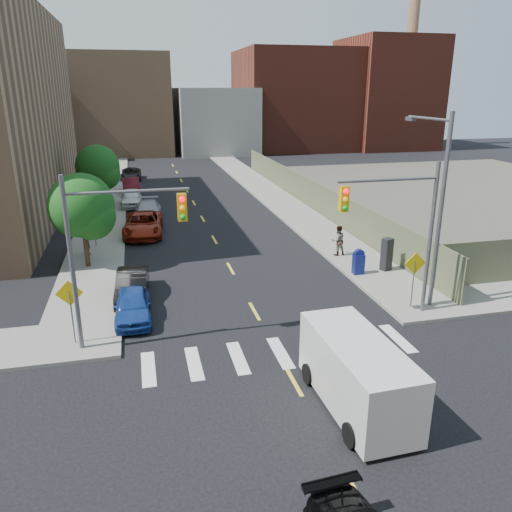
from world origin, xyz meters
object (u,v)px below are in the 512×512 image
parked_car_black (132,285)px  parked_car_silver (148,210)px  cargo_van (355,371)px  parked_car_maroon (131,186)px  parked_car_grey (131,174)px  mailbox (359,262)px  parked_car_blue (133,305)px  payphone (387,254)px  pedestrian_west (87,242)px  parked_car_white (131,198)px  pedestrian_east (338,241)px  parked_car_red (143,224)px

parked_car_black → parked_car_silver: 15.94m
parked_car_black → cargo_van: (6.99, -10.73, 0.56)m
parked_car_maroon → cargo_van: (6.99, -37.42, 0.47)m
parked_car_grey → cargo_van: (6.99, -45.55, 0.58)m
parked_car_silver → mailbox: mailbox is taller
parked_car_blue → parked_car_silver: 18.40m
parked_car_black → parked_car_maroon: 26.69m
parked_car_maroon → payphone: payphone is taller
parked_car_maroon → pedestrian_west: pedestrian_west is taller
parked_car_white → parked_car_grey: size_ratio=0.94×
parked_car_blue → parked_car_black: size_ratio=0.95×
pedestrian_east → parked_car_maroon: bearing=-69.3°
parked_car_black → pedestrian_west: size_ratio=2.57×
parked_car_red → parked_car_black: bearing=-89.7°
pedestrian_east → parked_car_black: bearing=8.8°
parked_car_blue → parked_car_red: parked_car_red is taller
parked_car_black → parked_car_grey: 34.82m
parked_car_red → parked_car_maroon: parked_car_red is taller
parked_car_blue → parked_car_silver: bearing=86.0°
parked_car_grey → pedestrian_east: pedestrian_east is taller
parked_car_red → parked_car_maroon: (-0.81, 15.31, -0.01)m
parked_car_black → parked_car_maroon: parked_car_maroon is taller
parked_car_blue → parked_car_black: 2.47m
parked_car_maroon → pedestrian_east: bearing=-64.4°
parked_car_maroon → parked_car_white: bearing=-92.3°
parked_car_blue → mailbox: 12.42m
parked_car_black → parked_car_white: 20.84m
parked_car_white → parked_car_maroon: (0.00, 5.86, -0.00)m
payphone → parked_car_silver: bearing=107.6°
mailbox → parked_car_red: bearing=135.3°
parked_car_black → payphone: bearing=5.7°
pedestrian_west → parked_car_grey: bearing=4.7°
parked_car_red → pedestrian_west: size_ratio=3.47×
parked_car_blue → parked_car_white: 23.30m
parked_car_silver → parked_car_maroon: bearing=98.9°
parked_car_red → parked_car_maroon: 15.33m
cargo_van → mailbox: bearing=62.9°
parked_car_grey → parked_car_blue: bearing=-88.1°
parked_car_silver → parked_car_maroon: parked_car_maroon is taller
parked_car_blue → parked_car_grey: (0.00, 37.29, -0.01)m
parked_car_blue → parked_car_silver: (1.30, 18.35, 0.04)m
parked_car_maroon → parked_car_blue: bearing=-92.3°
parked_car_red → parked_car_grey: (-0.81, 23.44, -0.12)m
pedestrian_west → mailbox: bearing=-105.1°
parked_car_red → pedestrian_east: bearing=-30.0°
parked_car_red → parked_car_silver: bearing=88.1°
parked_car_blue → mailbox: (12.13, 2.64, 0.17)m
parked_car_white → pedestrian_east: 21.23m
parked_car_silver → parked_car_grey: parked_car_silver is taller
parked_car_red → pedestrian_west: 5.48m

